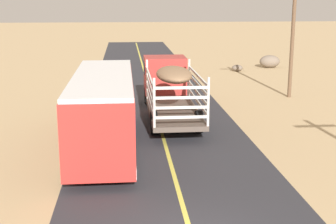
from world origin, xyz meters
TOP-DOWN VIEW (x-y plane):
  - livestock_truck at (0.71, 15.47)m, footprint 2.53×9.70m
  - bus at (-2.67, 8.93)m, footprint 2.54×10.00m
  - power_pole_mid at (9.07, 18.93)m, footprint 2.20×0.24m
  - boulder_near_shoulder at (11.83, 32.37)m, footprint 1.90×1.35m
  - boulder_mid_field at (8.30, 30.52)m, footprint 0.97×0.94m

SIDE VIEW (x-z plane):
  - boulder_mid_field at x=8.30m, z-range 0.00..0.57m
  - boulder_near_shoulder at x=11.83m, z-range 0.00..1.18m
  - bus at x=-2.67m, z-range 0.14..3.35m
  - livestock_truck at x=0.71m, z-range 0.28..3.30m
  - power_pole_mid at x=9.07m, z-range 0.29..7.76m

